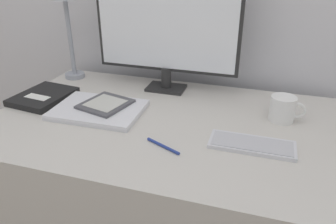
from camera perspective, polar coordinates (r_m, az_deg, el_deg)
desk at (r=1.39m, az=-0.21°, el=-15.30°), size 1.27×0.77×0.75m
monitor at (r=1.36m, az=-0.31°, el=14.94°), size 0.60×0.11×0.50m
keyboard at (r=1.05m, az=14.40°, el=-5.50°), size 0.26×0.11×0.01m
laptop at (r=1.25m, az=-11.98°, el=0.39°), size 0.33×0.24×0.02m
ereader at (r=1.26m, az=-10.85°, el=1.40°), size 0.20×0.20×0.01m
desk_lamp at (r=1.56m, az=-17.34°, el=16.90°), size 0.11×0.11×0.43m
notebook at (r=1.43m, az=-20.89°, el=2.54°), size 0.21×0.25×0.03m
coffee_mug at (r=1.22m, az=19.41°, el=0.54°), size 0.12×0.09×0.09m
pen at (r=1.01m, az=-0.87°, el=-5.93°), size 0.12×0.06×0.01m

